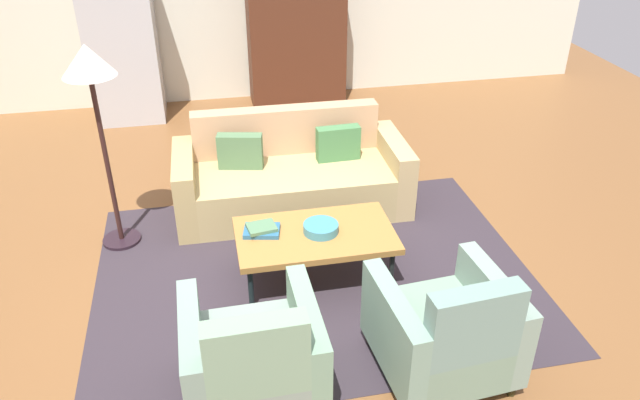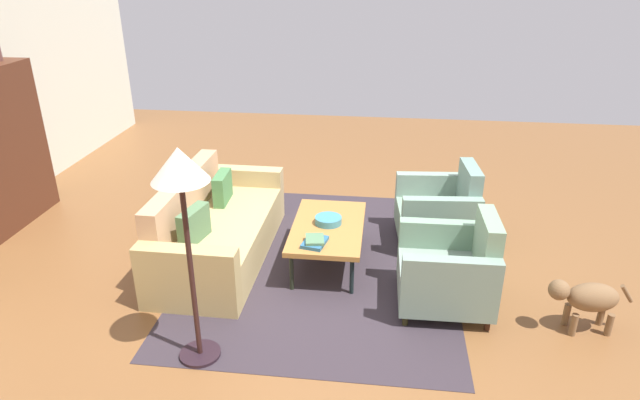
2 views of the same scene
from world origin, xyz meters
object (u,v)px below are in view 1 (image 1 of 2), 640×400
object	(u,v)px
couch	(291,176)
armchair_left	(254,362)
coffee_table	(315,237)
cabinet	(296,33)
armchair_right	(447,334)
refrigerator	(122,43)
floor_lamp	(91,80)
fruit_bowl	(321,228)
book_stack	(262,230)

from	to	relation	value
couch	armchair_left	world-z (taller)	armchair_left
coffee_table	cabinet	bearing A→B (deg)	82.41
coffee_table	armchair_right	xyz separation A→B (m)	(0.61, -1.17, -0.04)
refrigerator	floor_lamp	distance (m)	2.92
armchair_left	couch	bearing A→B (deg)	74.75
floor_lamp	armchair_left	bearing A→B (deg)	-64.93
armchair_left	fruit_bowl	size ratio (longest dim) A/B	3.29
coffee_table	fruit_bowl	distance (m)	0.08
couch	coffee_table	distance (m)	1.19
floor_lamp	cabinet	bearing A→B (deg)	55.52
fruit_bowl	refrigerator	distance (m)	4.09
couch	armchair_right	world-z (taller)	armchair_right
couch	floor_lamp	size ratio (longest dim) A/B	1.23
floor_lamp	couch	bearing A→B (deg)	12.72
armchair_right	cabinet	bearing A→B (deg)	86.40
book_stack	cabinet	xyz separation A→B (m)	(0.90, 3.74, 0.45)
coffee_table	floor_lamp	bearing A→B (deg)	151.37
fruit_bowl	book_stack	xyz separation A→B (m)	(-0.44, 0.08, -0.01)
cabinet	book_stack	bearing A→B (deg)	-103.60
armchair_right	cabinet	size ratio (longest dim) A/B	0.49
fruit_bowl	book_stack	world-z (taller)	fruit_bowl
book_stack	cabinet	bearing A→B (deg)	76.40
fruit_bowl	cabinet	world-z (taller)	cabinet
coffee_table	fruit_bowl	bearing A→B (deg)	-0.00
cabinet	refrigerator	world-z (taller)	refrigerator
floor_lamp	book_stack	bearing A→B (deg)	-33.66
book_stack	cabinet	size ratio (longest dim) A/B	0.17
book_stack	coffee_table	bearing A→B (deg)	-11.31
coffee_table	floor_lamp	distance (m)	2.04
armchair_left	floor_lamp	size ratio (longest dim) A/B	0.51
coffee_table	book_stack	xyz separation A→B (m)	(-0.40, 0.08, 0.06)
cabinet	floor_lamp	bearing A→B (deg)	-124.48
couch	refrigerator	distance (m)	3.06
refrigerator	coffee_table	bearing A→B (deg)	-66.74
armchair_right	cabinet	distance (m)	5.02
coffee_table	book_stack	bearing A→B (deg)	168.69
couch	refrigerator	world-z (taller)	refrigerator
armchair_right	book_stack	distance (m)	1.60
armchair_left	cabinet	bearing A→B (deg)	76.53
armchair_left	book_stack	world-z (taller)	armchair_left
armchair_left	refrigerator	bearing A→B (deg)	100.60
cabinet	floor_lamp	size ratio (longest dim) A/B	1.05
coffee_table	armchair_right	bearing A→B (deg)	-62.56
cabinet	refrigerator	xyz separation A→B (m)	(-2.10, -0.10, 0.03)
armchair_left	coffee_table	bearing A→B (deg)	61.87
couch	coffee_table	bearing A→B (deg)	90.65
book_stack	cabinet	world-z (taller)	cabinet
couch	floor_lamp	world-z (taller)	floor_lamp
couch	fruit_bowl	bearing A→B (deg)	92.77
armchair_left	cabinet	world-z (taller)	cabinet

